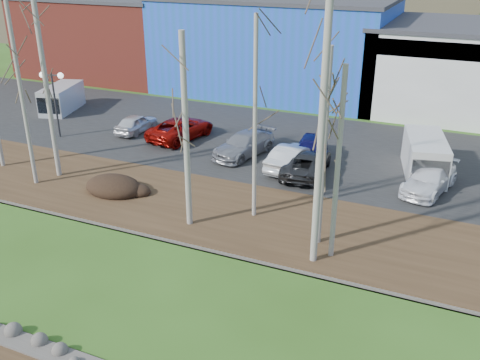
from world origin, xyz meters
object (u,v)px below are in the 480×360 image
at_px(car_6, 430,179).
at_px(car_3, 311,150).
at_px(car_1, 181,128).
at_px(car_0, 136,123).
at_px(van_grey, 61,99).
at_px(van_white, 425,157).
at_px(car_4, 292,157).
at_px(street_lamp, 53,87).
at_px(car_2, 244,144).
at_px(car_5, 306,162).

bearing_deg(car_6, car_3, -177.26).
bearing_deg(car_1, car_0, 10.22).
xyz_separation_m(car_1, van_grey, (-12.02, 1.95, 0.27)).
bearing_deg(car_3, van_white, -3.07).
xyz_separation_m(car_4, van_grey, (-20.71, 4.01, 0.26)).
xyz_separation_m(street_lamp, van_grey, (-4.12, 4.99, -2.53)).
height_order(car_2, car_4, car_4).
height_order(car_3, car_6, car_3).
relative_size(car_4, car_6, 0.97).
bearing_deg(car_1, car_4, 176.68).
bearing_deg(street_lamp, car_4, -9.08).
distance_m(car_2, car_3, 4.21).
bearing_deg(car_3, street_lamp, 178.91).
bearing_deg(street_lamp, car_3, -4.21).
bearing_deg(car_3, car_2, 178.65).
xyz_separation_m(car_6, van_grey, (-28.44, 3.95, 0.33)).
xyz_separation_m(street_lamp, car_2, (13.07, 1.91, -2.82)).
height_order(street_lamp, van_grey, street_lamp).
distance_m(car_3, car_4, 1.65).
bearing_deg(car_4, car_5, 166.09).
bearing_deg(car_0, van_grey, -12.51).
height_order(car_2, van_white, van_white).
relative_size(car_6, van_white, 0.88).
xyz_separation_m(car_0, van_white, (19.52, 0.19, 0.44)).
distance_m(street_lamp, car_0, 5.98).
distance_m(car_3, van_white, 6.60).
relative_size(car_1, car_5, 1.04).
distance_m(street_lamp, car_3, 17.64).
height_order(car_1, car_5, car_1).
bearing_deg(car_3, car_5, -89.43).
height_order(car_0, car_2, car_2).
bearing_deg(car_0, car_4, 171.21).
bearing_deg(car_6, van_grey, -173.51).
height_order(car_0, van_grey, van_grey).
xyz_separation_m(car_2, van_white, (10.73, 1.30, 0.37)).
relative_size(car_2, car_4, 1.08).
xyz_separation_m(street_lamp, car_0, (4.28, 3.03, -2.89)).
relative_size(street_lamp, car_1, 0.86).
bearing_deg(street_lamp, car_1, 8.59).
bearing_deg(car_4, street_lamp, 10.62).
distance_m(car_1, car_6, 16.55).
bearing_deg(van_grey, street_lamp, -66.36).
height_order(car_2, car_3, car_3).
distance_m(street_lamp, van_white, 24.14).
bearing_deg(car_1, car_5, 175.86).
bearing_deg(car_5, car_3, -86.86).
bearing_deg(car_4, van_grey, -3.71).
bearing_deg(car_4, car_6, -172.32).
height_order(street_lamp, car_6, street_lamp).
bearing_deg(car_4, car_0, -2.19).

